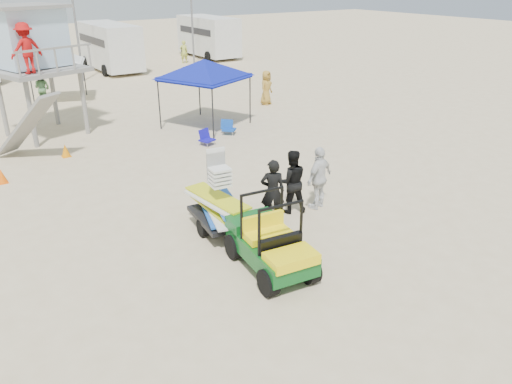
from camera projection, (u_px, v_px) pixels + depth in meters
ground at (314, 297)px, 10.93m from camera, size 140.00×140.00×0.00m
utility_cart at (271, 238)px, 11.58m from camera, size 1.50×2.58×1.86m
surf_trailer at (220, 203)px, 13.35m from camera, size 1.49×2.45×2.09m
man_left at (273, 192)px, 13.87m from camera, size 0.82×0.74×1.88m
man_mid at (291, 182)px, 14.49m from camera, size 1.15×1.04×1.91m
man_right at (319, 178)px, 14.74m from camera, size 1.21×0.76×1.92m
lifeguard_tower at (29, 43)px, 20.42m from camera, size 4.09×4.09×5.25m
canopy_blue at (204, 62)px, 22.05m from camera, size 4.13×4.13×3.45m
canopy_white_c at (54, 50)px, 26.61m from camera, size 3.38×3.38×3.30m
cone_near at (2, 176)px, 16.78m from camera, size 0.34×0.34×0.50m
cone_far at (65, 150)px, 19.21m from camera, size 0.34×0.34×0.50m
beach_chair_b at (206, 137)px, 20.55m from camera, size 0.67×0.73×0.64m
beach_chair_c at (228, 127)px, 21.93m from camera, size 0.73×0.86×0.64m
rv_mid_right at (109, 45)px, 36.02m from camera, size 2.64×7.00×3.25m
rv_far_right at (208, 35)px, 41.79m from camera, size 2.64×6.60×3.25m
light_pole_left at (75, 17)px, 31.33m from camera, size 0.14×0.14×8.00m
light_pole_right at (192, 10)px, 37.09m from camera, size 0.14×0.14×8.00m
distant_beachgoers at (93, 92)px, 25.80m from camera, size 19.86×15.53×1.81m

